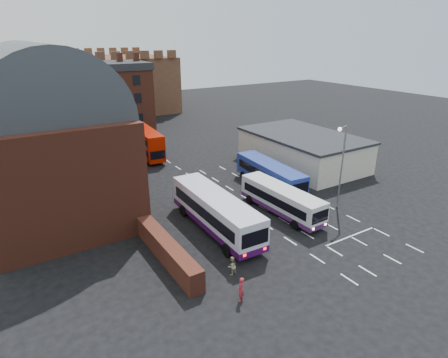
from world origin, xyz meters
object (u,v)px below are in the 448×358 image
bus_blue (270,174)px  pedestrian_red (241,289)px  bus_red_double (146,142)px  bus_white_outbound (216,210)px  bus_white_inbound (281,198)px  pedestrian_beige (232,266)px  street_lamp (341,160)px

bus_blue → pedestrian_red: 20.20m
bus_blue → bus_red_double: 20.27m
bus_white_outbound → bus_white_inbound: bearing=-3.3°
bus_blue → bus_red_double: (-7.68, 18.75, 0.41)m
pedestrian_beige → pedestrian_red: bearing=58.8°
bus_blue → pedestrian_red: bus_blue is taller
bus_red_double → pedestrian_beige: 31.06m
bus_white_outbound → bus_white_inbound: 7.20m
bus_white_inbound → bus_red_double: size_ratio=0.99×
bus_white_outbound → pedestrian_beige: bus_white_outbound is taller
bus_blue → bus_red_double: size_ratio=1.07×
bus_blue → street_lamp: 9.01m
bus_white_inbound → street_lamp: street_lamp is taller
pedestrian_red → bus_white_outbound: bearing=-153.8°
bus_blue → pedestrian_beige: size_ratio=7.37×
bus_red_double → street_lamp: size_ratio=1.18×
bus_blue → street_lamp: (2.31, -7.98, 3.49)m
bus_white_outbound → bus_blue: bus_white_outbound is taller
bus_white_inbound → bus_blue: size_ratio=0.92×
bus_white_outbound → pedestrian_red: bus_white_outbound is taller
street_lamp → bus_white_inbound: bearing=159.2°
bus_red_double → bus_white_outbound: bearing=87.8°
bus_white_outbound → bus_white_inbound: (7.16, -0.60, -0.36)m
pedestrian_beige → bus_red_double: bearing=-109.4°
bus_white_outbound → bus_blue: 11.65m
bus_blue → pedestrian_beige: 17.54m
bus_blue → bus_white_outbound: bearing=30.9°
bus_white_inbound → bus_white_outbound: bearing=-6.6°
bus_red_double → street_lamp: (9.99, -26.73, 3.08)m
bus_white_inbound → bus_red_double: (-4.45, 24.63, 0.54)m
pedestrian_red → pedestrian_beige: pedestrian_red is taller
bus_white_inbound → pedestrian_red: size_ratio=5.78×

